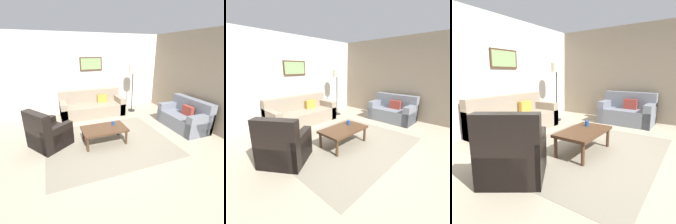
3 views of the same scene
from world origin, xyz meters
TOP-DOWN VIEW (x-y plane):
  - ground_plane at (0.00, 0.00)m, footprint 8.00×8.00m
  - rear_partition at (0.00, 2.60)m, footprint 6.00×0.12m
  - stone_feature_panel at (3.00, 0.00)m, footprint 0.12×5.20m
  - area_rug at (0.00, 0.00)m, footprint 3.08×2.46m
  - couch_main at (0.10, 2.10)m, footprint 2.22×0.91m
  - couch_loveseat at (2.48, 0.03)m, footprint 0.82×1.45m
  - armchair_leather at (-1.45, 0.34)m, footprint 1.11×1.11m
  - coffee_table at (-0.10, 0.02)m, footprint 1.10×0.64m
  - cup at (0.17, 0.11)m, footprint 0.08×0.08m
  - lamp_standing at (1.63, 1.93)m, footprint 0.32×0.32m
  - framed_artwork at (0.23, 2.51)m, footprint 0.81×0.04m

SIDE VIEW (x-z plane):
  - ground_plane at x=0.00m, z-range 0.00..0.00m
  - area_rug at x=0.00m, z-range 0.00..0.01m
  - couch_main at x=0.10m, z-range -0.14..0.74m
  - couch_loveseat at x=2.48m, z-range -0.14..0.74m
  - armchair_leather at x=-1.45m, z-range -0.17..0.78m
  - coffee_table at x=-0.10m, z-range 0.15..0.56m
  - cup at x=0.17m, z-range 0.41..0.51m
  - rear_partition at x=0.00m, z-range 0.00..2.80m
  - stone_feature_panel at x=3.00m, z-range 0.00..2.80m
  - lamp_standing at x=1.63m, z-range 0.55..2.26m
  - framed_artwork at x=0.23m, z-range 1.53..2.00m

